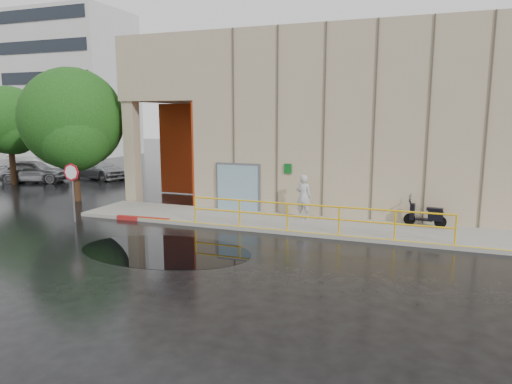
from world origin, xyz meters
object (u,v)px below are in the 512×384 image
(car_a, at_px, (33,171))
(car_b, at_px, (23,168))
(stop_sign, at_px, (72,179))
(scooter, at_px, (426,209))
(person, at_px, (304,197))
(red_curb, at_px, (143,219))
(tree_near, at_px, (73,123))
(tree_far, at_px, (10,123))
(car_c, at_px, (98,169))

(car_a, relative_size, car_b, 0.96)
(car_b, bearing_deg, stop_sign, -137.80)
(scooter, relative_size, car_a, 0.36)
(car_b, bearing_deg, person, -116.83)
(red_curb, bearing_deg, car_b, 151.77)
(person, xyz_separation_m, tree_near, (-11.89, 0.46, 2.90))
(stop_sign, xyz_separation_m, tree_far, (-10.69, 6.87, 2.08))
(stop_sign, height_order, red_curb, stop_sign)
(stop_sign, distance_m, red_curb, 3.27)
(scooter, xyz_separation_m, tree_near, (-16.60, 0.20, 3.12))
(scooter, relative_size, car_c, 0.34)
(car_a, bearing_deg, car_c, -65.23)
(car_b, relative_size, car_c, 0.98)
(person, relative_size, scooter, 1.15)
(car_a, distance_m, car_c, 4.07)
(red_curb, relative_size, car_c, 0.51)
(car_b, height_order, tree_far, tree_far)
(car_c, bearing_deg, red_curb, -122.88)
(car_a, xyz_separation_m, car_b, (-1.76, 0.92, 0.01))
(car_b, bearing_deg, tree_near, -131.59)
(scooter, height_order, car_c, car_c)
(stop_sign, distance_m, car_b, 15.23)
(person, height_order, car_c, person)
(person, distance_m, scooter, 4.73)
(red_curb, height_order, car_b, car_b)
(stop_sign, relative_size, car_c, 0.52)
(red_curb, bearing_deg, person, 18.75)
(car_c, bearing_deg, tree_far, 155.17)
(car_c, bearing_deg, car_a, 147.42)
(scooter, distance_m, car_a, 24.51)
(red_curb, xyz_separation_m, tree_far, (-13.29, 5.81, 3.77))
(tree_near, relative_size, tree_far, 1.09)
(red_curb, distance_m, tree_near, 7.29)
(scooter, relative_size, tree_far, 0.26)
(stop_sign, relative_size, tree_near, 0.36)
(scooter, relative_size, car_b, 0.35)
(red_curb, relative_size, car_a, 0.55)
(person, distance_m, car_c, 18.30)
(red_curb, height_order, tree_near, tree_near)
(stop_sign, distance_m, tree_far, 12.87)
(scooter, relative_size, tree_near, 0.24)
(person, relative_size, car_c, 0.39)
(tree_far, bearing_deg, person, -10.65)
(car_b, xyz_separation_m, car_c, (4.58, 2.01, -0.08))
(scooter, height_order, car_b, car_b)
(scooter, distance_m, tree_far, 24.71)
(red_curb, bearing_deg, stop_sign, -157.87)
(scooter, distance_m, car_c, 22.56)
(car_a, bearing_deg, stop_sign, -149.00)
(car_a, height_order, car_c, car_a)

